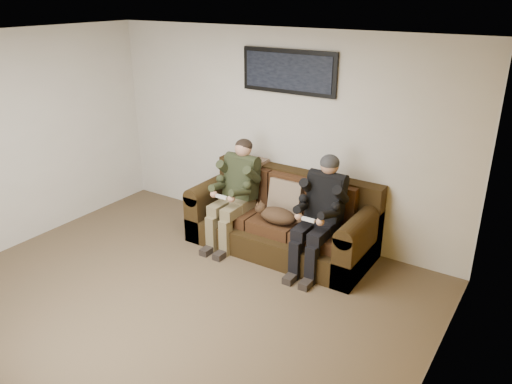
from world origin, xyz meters
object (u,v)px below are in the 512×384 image
Objects in this scene: person_right at (321,207)px; framed_poster at (288,72)px; cat at (276,215)px; person_left at (236,187)px; sofa at (284,221)px.

person_right is 1.05× the size of framed_poster.
cat is 0.53× the size of framed_poster.
person_left is 1.16m from person_right.
person_right is at bearing -17.98° from sofa.
framed_poster is (-0.20, 0.39, 1.75)m from sofa.
sofa is at bearing 162.02° from person_right.
sofa is at bearing -62.58° from framed_poster.
person_right is at bearing 9.90° from cat.
framed_poster is (-0.78, 0.57, 1.36)m from person_right.
sofa is at bearing 18.02° from person_left.
person_right reaches higher than person_left.
person_right is at bearing -36.31° from framed_poster.
sofa is 0.35m from cat.
person_right is (1.16, 0.00, 0.00)m from person_left.
sofa is 0.72m from person_left.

